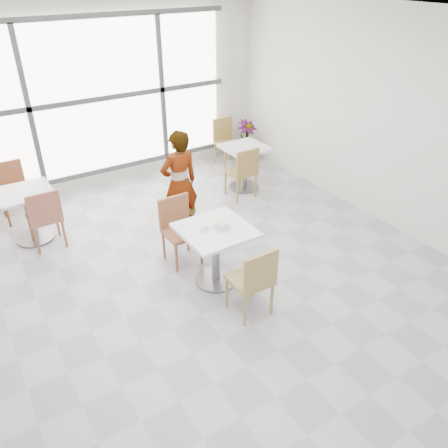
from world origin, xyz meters
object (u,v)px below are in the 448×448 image
oatmeal_bowl (222,225)px  bg_chair_left_far (12,187)px  bg_table_right (245,161)px  plant_right (246,140)px  bg_table_left (28,209)px  chair_near (254,278)px  coffee_cup (204,228)px  bg_chair_right_near (244,170)px  person (179,184)px  chair_far (178,225)px  bg_chair_left_near (45,215)px  main_table (216,245)px  bg_chair_right_far (226,138)px

oatmeal_bowl → bg_chair_left_far: 3.55m
bg_table_right → plant_right: 1.37m
bg_table_left → chair_near: bearing=-60.3°
oatmeal_bowl → coffee_cup: (-0.19, 0.07, -0.01)m
bg_chair_right_near → person: bearing=16.3°
chair_far → bg_chair_left_near: size_ratio=1.00×
oatmeal_bowl → bg_table_left: 2.84m
coffee_cup → plant_right: 4.11m
oatmeal_bowl → bg_chair_left_near: (-1.59, 1.90, -0.29)m
chair_far → oatmeal_bowl: 0.79m
bg_chair_left_far → plant_right: size_ratio=1.16×
oatmeal_bowl → bg_table_right: 2.67m
bg_chair_left_far → bg_chair_right_near: bearing=-22.2°
main_table → bg_table_left: (-1.66, 2.21, -0.04)m
main_table → bg_chair_right_near: size_ratio=0.92×
plant_right → chair_far: bearing=-138.8°
bg_table_left → plant_right: bearing=11.7°
chair_near → plant_right: size_ratio=1.16×
bg_table_left → bg_chair_right_far: bearing=13.1°
person → bg_chair_left_far: size_ratio=1.75×
coffee_cup → plant_right: bearing=48.1°
bg_chair_right_far → plant_right: (0.48, 0.00, -0.13)m
bg_table_left → plant_right: (4.27, 0.88, -0.11)m
chair_far → bg_chair_left_far: 2.82m
bg_table_left → plant_right: size_ratio=1.00×
main_table → bg_table_left: 2.76m
main_table → bg_chair_left_far: bearing=119.6°
bg_table_right → bg_chair_left_far: (-3.52, 1.03, 0.01)m
oatmeal_bowl → bg_chair_left_far: (-1.78, 3.05, -0.29)m
bg_table_right → bg_chair_left_far: bg_chair_left_far is taller
coffee_cup → bg_table_left: coffee_cup is taller
bg_table_right → bg_chair_right_near: bg_chair_right_near is taller
plant_right → bg_chair_right_far: bearing=-179.9°
bg_table_left → bg_table_right: (3.46, -0.22, 0.00)m
chair_far → bg_chair_left_far: size_ratio=1.00×
person → bg_chair_left_near: bearing=-19.7°
chair_far → bg_chair_left_far: same height
chair_far → bg_chair_right_far: same height
main_table → person: size_ratio=0.53×
chair_far → coffee_cup: chair_far is taller
bg_chair_right_far → bg_chair_right_near: bearing=-111.7°
coffee_cup → bg_chair_left_far: size_ratio=0.18×
bg_table_right → bg_chair_right_far: (0.33, 1.10, 0.01)m
main_table → chair_far: (-0.14, 0.68, -0.02)m
chair_far → bg_table_left: (-1.52, 1.53, -0.01)m
oatmeal_bowl → bg_table_left: (-1.73, 2.24, -0.31)m
bg_chair_left_near → bg_chair_left_far: 1.17m
main_table → bg_table_left: bearing=126.9°
oatmeal_bowl → bg_chair_left_near: bg_chair_left_near is taller
main_table → bg_chair_left_near: 2.41m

